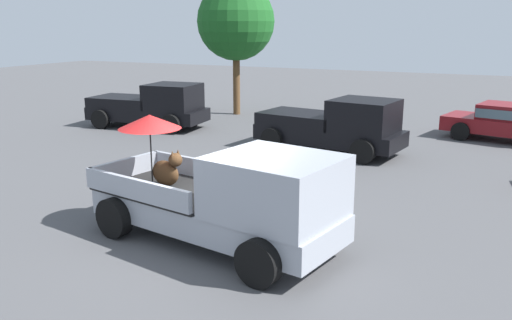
{
  "coord_description": "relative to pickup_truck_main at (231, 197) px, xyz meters",
  "views": [
    {
      "loc": [
        4.87,
        -8.45,
        4.09
      ],
      "look_at": [
        -0.17,
        2.23,
        1.1
      ],
      "focal_mm": 37.75,
      "sensor_mm": 36.0,
      "label": 1
    }
  ],
  "objects": [
    {
      "name": "pickup_truck_far",
      "position": [
        -8.56,
        9.34,
        -0.1
      ],
      "size": [
        4.94,
        2.5,
        1.8
      ],
      "rotation": [
        0.0,
        0.0,
        0.09
      ],
      "color": "black",
      "rests_on": "ground"
    },
    {
      "name": "pickup_truck_red",
      "position": [
        -0.57,
        8.32,
        -0.1
      ],
      "size": [
        5.01,
        2.71,
        1.8
      ],
      "rotation": [
        0.0,
        0.0,
        -0.15
      ],
      "color": "black",
      "rests_on": "ground"
    },
    {
      "name": "tree_by_lot",
      "position": [
        -6.99,
        13.78,
        3.22
      ],
      "size": [
        3.5,
        3.5,
        5.96
      ],
      "color": "brown",
      "rests_on": "ground"
    },
    {
      "name": "ground_plane",
      "position": [
        -0.4,
        0.08,
        -0.97
      ],
      "size": [
        80.0,
        80.0,
        0.0
      ],
      "primitive_type": "plane",
      "color": "#4C4C4F"
    },
    {
      "name": "parked_sedan_far",
      "position": [
        4.56,
        12.58,
        -0.23
      ],
      "size": [
        4.59,
        2.69,
        1.33
      ],
      "rotation": [
        0.0,
        0.0,
        2.91
      ],
      "color": "black",
      "rests_on": "ground"
    },
    {
      "name": "pickup_truck_main",
      "position": [
        0.0,
        0.0,
        0.0
      ],
      "size": [
        5.31,
        3.01,
        2.34
      ],
      "rotation": [
        0.0,
        0.0,
        -0.19
      ],
      "color": "black",
      "rests_on": "ground"
    }
  ]
}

